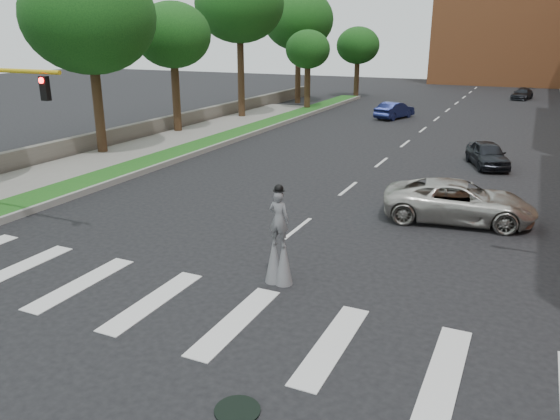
# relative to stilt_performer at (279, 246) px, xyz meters

# --- Properties ---
(ground_plane) EXTENTS (160.00, 160.00, 0.00)m
(ground_plane) POSITION_rel_stilt_performer_xyz_m (-1.32, -3.50, -1.16)
(ground_plane) COLOR black
(ground_plane) RESTS_ON ground
(grass_median) EXTENTS (2.00, 60.00, 0.25)m
(grass_median) POSITION_rel_stilt_performer_xyz_m (-12.82, 16.50, -1.04)
(grass_median) COLOR #195016
(grass_median) RESTS_ON ground
(median_curb) EXTENTS (0.20, 60.00, 0.28)m
(median_curb) POSITION_rel_stilt_performer_xyz_m (-11.77, 16.50, -1.02)
(median_curb) COLOR gray
(median_curb) RESTS_ON ground
(sidewalk_left) EXTENTS (4.00, 60.00, 0.18)m
(sidewalk_left) POSITION_rel_stilt_performer_xyz_m (-15.82, 6.50, -1.07)
(sidewalk_left) COLOR gray
(sidewalk_left) RESTS_ON ground
(stone_wall) EXTENTS (0.50, 56.00, 1.10)m
(stone_wall) POSITION_rel_stilt_performer_xyz_m (-18.32, 18.50, -0.61)
(stone_wall) COLOR #5F5951
(stone_wall) RESTS_ON ground
(manhole) EXTENTS (0.90, 0.90, 0.04)m
(manhole) POSITION_rel_stilt_performer_xyz_m (1.68, -5.50, -1.14)
(manhole) COLOR black
(manhole) RESTS_ON ground
(building_backdrop) EXTENTS (26.00, 14.00, 18.00)m
(building_backdrop) POSITION_rel_stilt_performer_xyz_m (4.68, 74.50, 7.84)
(building_backdrop) COLOR #C36F3D
(building_backdrop) RESTS_ON ground
(stilt_performer) EXTENTS (0.84, 0.53, 2.98)m
(stilt_performer) POSITION_rel_stilt_performer_xyz_m (0.00, 0.00, 0.00)
(stilt_performer) COLOR #342214
(stilt_performer) RESTS_ON ground
(suv_crossing) EXTENTS (5.95, 3.34, 1.57)m
(suv_crossing) POSITION_rel_stilt_performer_xyz_m (3.95, 7.93, -0.38)
(suv_crossing) COLOR #B3B1A9
(suv_crossing) RESTS_ON ground
(car_near) EXTENTS (2.92, 4.30, 1.36)m
(car_near) POSITION_rel_stilt_performer_xyz_m (4.13, 17.92, -0.48)
(car_near) COLOR black
(car_near) RESTS_ON ground
(car_mid) EXTENTS (2.71, 4.51, 1.40)m
(car_mid) POSITION_rel_stilt_performer_xyz_m (-4.64, 33.17, -0.46)
(car_mid) COLOR #151C4A
(car_mid) RESTS_ON ground
(car_far) EXTENTS (2.43, 4.31, 1.18)m
(car_far) POSITION_rel_stilt_performer_xyz_m (4.68, 52.87, -0.57)
(car_far) COLOR black
(car_far) RESTS_ON ground
(tree_2) EXTENTS (7.42, 7.42, 10.96)m
(tree_2) POSITION_rel_stilt_performer_xyz_m (-17.06, 11.58, 6.61)
(tree_2) COLOR #342214
(tree_2) RESTS_ON ground
(tree_3) EXTENTS (5.29, 5.29, 9.05)m
(tree_3) POSITION_rel_stilt_performer_xyz_m (-17.26, 19.62, 5.59)
(tree_3) COLOR #342214
(tree_3) RESTS_ON ground
(tree_4) EXTENTS (7.22, 7.22, 12.24)m
(tree_4) POSITION_rel_stilt_performer_xyz_m (-16.53, 27.94, 7.97)
(tree_4) COLOR #342214
(tree_4) RESTS_ON ground
(tree_5) EXTENTS (6.99, 6.99, 11.15)m
(tree_5) POSITION_rel_stilt_performer_xyz_m (-16.35, 39.65, 6.99)
(tree_5) COLOR #342214
(tree_5) RESTS_ON ground
(tree_6) EXTENTS (4.09, 4.09, 7.26)m
(tree_6) POSITION_rel_stilt_performer_xyz_m (-13.44, 35.09, 4.28)
(tree_6) COLOR #342214
(tree_6) RESTS_ON ground
(tree_7) EXTENTS (4.71, 4.71, 7.64)m
(tree_7) POSITION_rel_stilt_performer_xyz_m (-12.41, 47.19, 4.42)
(tree_7) COLOR #342214
(tree_7) RESTS_ON ground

